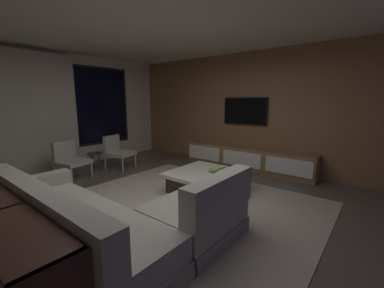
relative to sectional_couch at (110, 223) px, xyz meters
The scene contains 14 objects.
floor 1.04m from the sectional_couch, ahead, with size 9.20×9.20×0.00m, color #564C44.
back_wall_with_window 4.03m from the sectional_couch, 76.22° to the left, with size 6.60×0.30×2.70m.
media_wall 4.19m from the sectional_couch, ahead, with size 0.12×7.80×2.70m.
ceiling 2.61m from the sectional_couch, ahead, with size 8.20×8.20×0.00m, color beige.
area_rug 1.37m from the sectional_couch, ahead, with size 3.20×3.80×0.01m, color #ADA391.
sectional_couch is the anchor object (origin of this frame).
coffee_table 2.02m from the sectional_couch, ahead, with size 1.16×1.16×0.36m.
book_stack_on_coffee_table 2.13m from the sectional_couch, ahead, with size 0.29×0.21×0.09m.
accent_chair_near_window 3.32m from the sectional_couch, 54.16° to the left, with size 0.67×0.68×0.78m.
accent_chair_by_curtain 2.89m from the sectional_couch, 72.68° to the left, with size 0.65×0.66×0.78m.
side_stool 3.05m from the sectional_couch, 63.00° to the left, with size 0.32×0.32×0.46m.
media_console 3.76m from the sectional_couch, ahead, with size 0.46×3.10×0.52m.
mounted_tv 4.10m from the sectional_couch, ahead, with size 0.05×1.09×0.63m.
console_table_behind_couch 0.93m from the sectional_couch, behind, with size 0.40×2.10×0.74m.
Camera 1 is at (-2.33, -2.36, 1.60)m, focal length 22.68 mm.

